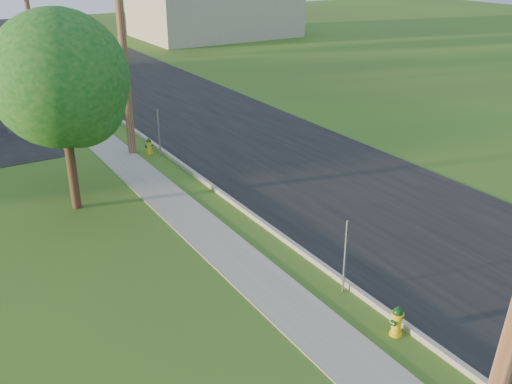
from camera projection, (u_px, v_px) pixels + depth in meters
road at (332, 183)px, 20.98m from camera, size 8.00×120.00×0.02m
curb at (238, 205)px, 19.04m from camera, size 0.15×120.00×0.15m
sidewalk at (190, 219)px, 18.22m from camera, size 1.50×120.00×0.03m
utility_pole_mid at (122, 32)px, 22.04m from camera, size 1.40×0.32×9.80m
utility_pole_far at (26, 1)px, 36.19m from camera, size 1.40×0.32×9.50m
sign_post_near at (345, 257)px, 14.01m from camera, size 0.05×0.04×2.00m
sign_post_mid at (159, 133)px, 23.24m from camera, size 0.05×0.04×2.00m
sign_post_far at (77, 78)px, 32.79m from camera, size 0.05×0.04×2.00m
distant_building at (214, 14)px, 54.03m from camera, size 14.00×10.00×4.00m
tree_verge at (64, 84)px, 17.38m from camera, size 4.25×4.25×6.44m
hydrant_near at (397, 321)px, 12.67m from camera, size 0.39×0.35×0.75m
hydrant_mid at (149, 146)px, 23.79m from camera, size 0.35×0.31×0.68m
hydrant_far at (89, 102)px, 30.35m from camera, size 0.40×0.36×0.77m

